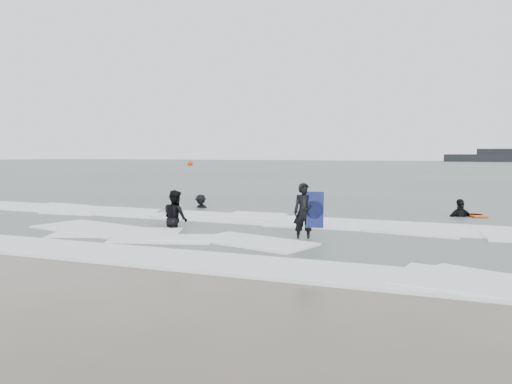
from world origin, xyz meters
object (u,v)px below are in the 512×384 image
at_px(surfer_right_near, 460,218).
at_px(buoy, 190,164).
at_px(surfer_centre, 304,241).
at_px(surfer_wading, 176,229).
at_px(surfer_breaker, 201,209).
at_px(vessel_horizon, 495,157).

bearing_deg(surfer_right_near, buoy, -79.09).
bearing_deg(surfer_right_near, surfer_centre, 34.18).
xyz_separation_m(surfer_wading, surfer_breaker, (-1.96, 5.18, 0.00)).
bearing_deg(surfer_centre, vessel_horizon, 58.80).
distance_m(surfer_wading, surfer_breaker, 5.54).
distance_m(surfer_centre, buoy, 84.45).
relative_size(surfer_centre, surfer_wading, 0.89).
height_order(surfer_wading, vessel_horizon, vessel_horizon).
relative_size(surfer_centre, buoy, 0.96).
relative_size(surfer_right_near, buoy, 1.12).
xyz_separation_m(surfer_right_near, vessel_horizon, (8.50, 136.55, 1.38)).
height_order(surfer_centre, surfer_right_near, surfer_right_near).
height_order(surfer_wading, surfer_right_near, surfer_right_near).
bearing_deg(surfer_breaker, surfer_wading, -69.35).
bearing_deg(surfer_centre, surfer_wading, 147.26).
xyz_separation_m(surfer_breaker, buoy, (-38.63, 65.86, 0.42)).
height_order(surfer_breaker, buoy, buoy).
bearing_deg(surfer_centre, surfer_breaker, 111.57).
xyz_separation_m(surfer_centre, surfer_right_near, (3.87, 6.76, 0.00)).
relative_size(surfer_centre, vessel_horizon, 0.06).
xyz_separation_m(surfer_centre, vessel_horizon, (12.36, 143.31, 1.38)).
xyz_separation_m(surfer_breaker, surfer_right_near, (10.13, 1.10, 0.00)).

